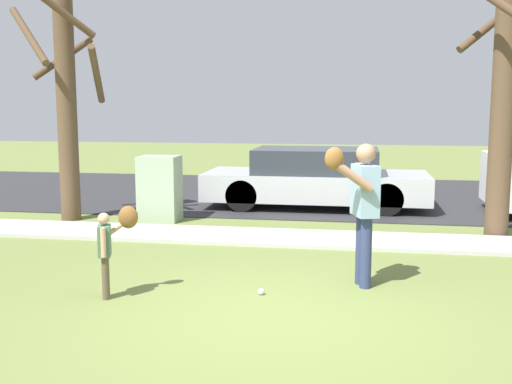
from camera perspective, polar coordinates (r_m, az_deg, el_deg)
ground_plane at (r=9.77m, az=4.51°, el=-4.62°), size 48.00×48.00×0.00m
sidewalk_strip at (r=9.86m, az=4.56°, el=-4.32°), size 36.00×1.20×0.06m
road_surface at (r=14.77m, az=6.28°, el=-0.25°), size 36.00×6.80×0.02m
person_adult at (r=7.28m, az=9.81°, el=-0.71°), size 0.65×0.78×1.70m
person_child at (r=7.04m, az=-13.25°, el=-4.29°), size 0.43×0.49×1.02m
baseball at (r=7.08m, az=0.47°, el=-9.24°), size 0.07×0.07×0.07m
utility_cabinet at (r=11.54m, az=-8.94°, el=0.33°), size 0.72×0.58×1.21m
street_tree_near at (r=10.64m, az=22.08°, el=9.37°), size 1.84×1.88×4.66m
street_tree_far at (r=11.88m, az=-17.22°, el=8.14°), size 1.84×1.88×4.13m
parked_sedan_silver at (r=12.86m, az=5.59°, el=1.26°), size 4.60×1.80×1.23m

